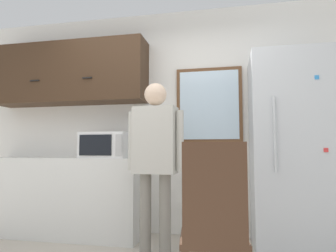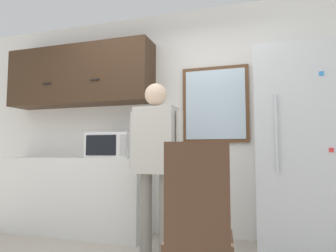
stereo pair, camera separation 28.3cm
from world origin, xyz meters
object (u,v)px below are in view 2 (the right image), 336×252
Objects in this scene: microwave at (113,145)px; person at (156,150)px; chair at (198,223)px; refrigerator at (300,151)px.

microwave is 0.79m from person.
chair is at bearing -52.13° from person.
refrigerator reaches higher than chair.
person is 1.38m from refrigerator.
refrigerator is (1.99, 0.02, -0.06)m from microwave.
chair is (0.59, -0.88, -0.44)m from person.
microwave is 1.87m from chair.
microwave is 0.27× the size of refrigerator.
microwave reaches higher than chair.
person is at bearing -63.07° from chair.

